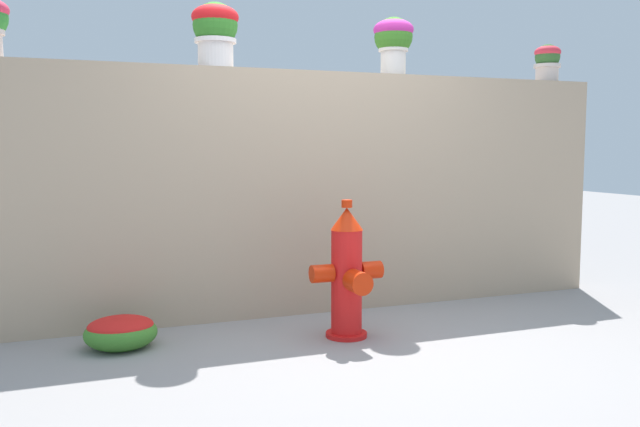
% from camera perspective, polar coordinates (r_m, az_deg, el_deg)
% --- Properties ---
extents(ground_plane, '(24.00, 24.00, 0.00)m').
position_cam_1_polar(ground_plane, '(4.35, 4.19, -11.09)').
color(ground_plane, gray).
extents(stone_wall, '(4.95, 0.31, 1.81)m').
position_cam_1_polar(stone_wall, '(5.12, -0.60, 1.81)').
color(stone_wall, tan).
rests_on(stone_wall, ground).
extents(potted_plant_1, '(0.33, 0.33, 0.46)m').
position_cam_1_polar(potted_plant_1, '(4.93, -8.94, 15.33)').
color(potted_plant_1, silver).
rests_on(potted_plant_1, stone_wall).
extents(potted_plant_2, '(0.32, 0.32, 0.45)m').
position_cam_1_polar(potted_plant_2, '(5.43, 6.29, 14.61)').
color(potted_plant_2, beige).
rests_on(potted_plant_2, stone_wall).
extents(potted_plant_3, '(0.23, 0.23, 0.33)m').
position_cam_1_polar(potted_plant_3, '(6.29, 18.85, 12.26)').
color(potted_plant_3, beige).
rests_on(potted_plant_3, stone_wall).
extents(fire_hydrant, '(0.49, 0.40, 0.91)m').
position_cam_1_polar(fire_hydrant, '(4.40, 2.36, -5.29)').
color(fire_hydrant, red).
rests_on(fire_hydrant, ground).
extents(flower_bush_left, '(0.45, 0.40, 0.21)m').
position_cam_1_polar(flower_bush_left, '(4.41, -16.66, -9.60)').
color(flower_bush_left, '#3E7F2A').
rests_on(flower_bush_left, ground).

